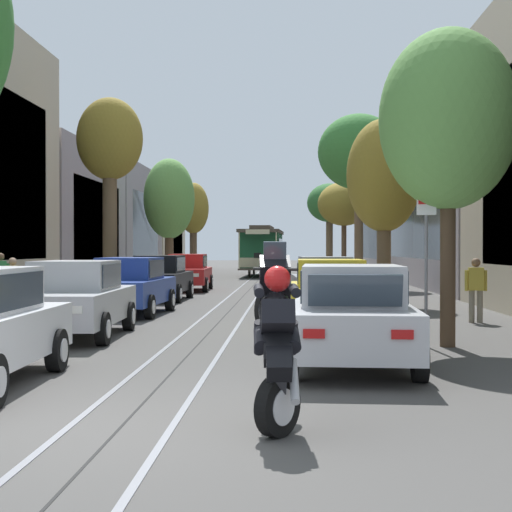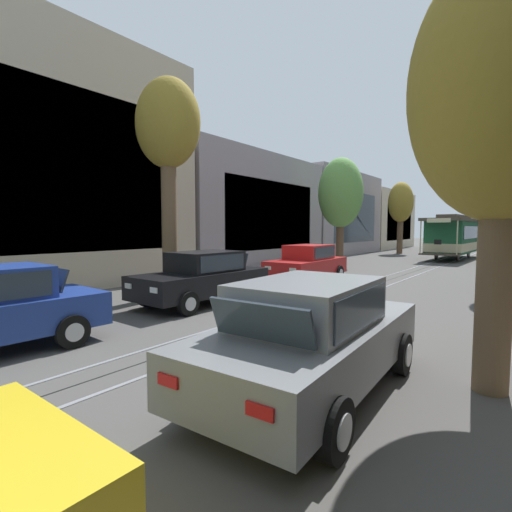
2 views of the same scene
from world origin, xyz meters
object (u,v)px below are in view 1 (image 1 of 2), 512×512
object	(u,v)px
street_sign_post	(426,248)
street_tree_kerb_left_second	(110,147)
street_tree_kerb_right_far	(329,204)
cable_car_trolley	(262,251)
parked_car_red_fifth_left	(188,272)
street_tree_kerb_right_near	(448,121)
pedestrian_on_left_pavement	(1,278)
pedestrian_on_right_pavement	(13,282)
motorcycle_with_rider	(276,331)
street_tree_kerb_left_fourth	(193,210)
parked_car_grey_mid_right	(324,282)
street_tree_kerb_left_mid	(169,200)
street_tree_kerb_right_fourth	(344,204)
parked_car_silver_near_right	(351,315)
pedestrian_crossing_far	(476,286)
street_tree_kerb_right_second	(384,178)
parked_car_black_fourth_left	(159,278)
parked_car_silver_second_left	(75,299)
parked_car_yellow_second_right	(330,293)
parked_car_blue_mid_left	(129,286)
street_tree_kerb_right_mid	(359,153)

from	to	relation	value
street_sign_post	street_tree_kerb_left_second	bearing A→B (deg)	125.25
street_tree_kerb_right_far	cable_car_trolley	bearing A→B (deg)	-129.43
parked_car_red_fifth_left	street_tree_kerb_right_near	distance (m)	20.11
street_tree_kerb_right_near	cable_car_trolley	size ratio (longest dim) A/B	0.65
pedestrian_on_left_pavement	pedestrian_on_right_pavement	size ratio (longest dim) A/B	1.08
street_tree_kerb_right_near	motorcycle_with_rider	size ratio (longest dim) A/B	3.10
street_tree_kerb_left_fourth	street_tree_kerb_right_far	distance (m)	10.04
parked_car_grey_mid_right	street_tree_kerb_left_mid	distance (m)	18.90
street_tree_kerb_left_fourth	pedestrian_on_right_pavement	size ratio (longest dim) A/B	4.15
street_tree_kerb_right_fourth	pedestrian_on_left_pavement	world-z (taller)	street_tree_kerb_right_fourth
parked_car_silver_near_right	street_tree_kerb_left_mid	distance (m)	29.55
pedestrian_on_left_pavement	street_sign_post	bearing A→B (deg)	-34.95
street_tree_kerb_right_near	motorcycle_with_rider	distance (m)	7.95
cable_car_trolley	street_tree_kerb_left_second	bearing A→B (deg)	-101.25
street_tree_kerb_left_mid	pedestrian_on_left_pavement	bearing A→B (deg)	-96.60
cable_car_trolley	pedestrian_crossing_far	distance (m)	32.04
street_tree_kerb_left_mid	street_tree_kerb_right_second	size ratio (longest dim) A/B	1.09
parked_car_black_fourth_left	street_tree_kerb_right_second	size ratio (longest dim) A/B	0.73
motorcycle_with_rider	street_tree_kerb_left_second	bearing A→B (deg)	108.05
parked_car_silver_second_left	motorcycle_with_rider	xyz separation A→B (m)	(4.29, -7.77, 0.20)
motorcycle_with_rider	street_sign_post	world-z (taller)	street_sign_post
street_tree_kerb_right_fourth	parked_car_silver_near_right	bearing A→B (deg)	-93.98
parked_car_black_fourth_left	street_sign_post	xyz separation A→B (m)	(7.12, -12.41, 1.05)
pedestrian_on_right_pavement	pedestrian_crossing_far	distance (m)	12.61
street_tree_kerb_left_second	street_sign_post	bearing A→B (deg)	-54.75
street_tree_kerb_left_mid	street_tree_kerb_left_fourth	bearing A→B (deg)	91.83
parked_car_red_fifth_left	cable_car_trolley	xyz separation A→B (m)	(2.63, 17.62, 0.86)
parked_car_silver_near_right	pedestrian_on_left_pavement	bearing A→B (deg)	132.86
street_tree_kerb_left_mid	motorcycle_with_rider	distance (m)	33.24
parked_car_yellow_second_right	street_sign_post	world-z (taller)	street_sign_post
parked_car_black_fourth_left	street_tree_kerb_right_far	bearing A→B (deg)	75.56
street_tree_kerb_right_near	cable_car_trolley	bearing A→B (deg)	97.43
parked_car_silver_near_right	cable_car_trolley	size ratio (longest dim) A/B	0.48
street_tree_kerb_left_mid	street_tree_kerb_left_fourth	xyz separation A→B (m)	(-0.44, 13.81, 0.14)
street_tree_kerb_left_second	pedestrian_on_left_pavement	world-z (taller)	street_tree_kerb_left_second
street_tree_kerb_right_near	street_tree_kerb_right_second	bearing A→B (deg)	89.35
street_tree_kerb_right_far	pedestrian_on_left_pavement	bearing A→B (deg)	-108.58
street_tree_kerb_right_second	motorcycle_with_rider	world-z (taller)	street_tree_kerb_right_second
parked_car_silver_second_left	street_tree_kerb_right_second	world-z (taller)	street_tree_kerb_right_second
street_tree_kerb_left_second	parked_car_blue_mid_left	bearing A→B (deg)	-71.90
street_tree_kerb_right_second	motorcycle_with_rider	distance (m)	17.59
street_tree_kerb_left_mid	street_tree_kerb_right_far	world-z (taller)	street_tree_kerb_left_mid
street_tree_kerb_right_far	cable_car_trolley	world-z (taller)	street_tree_kerb_right_far
parked_car_yellow_second_right	parked_car_silver_near_right	bearing A→B (deg)	-89.92
street_tree_kerb_left_fourth	street_sign_post	world-z (taller)	street_tree_kerb_left_fourth
parked_car_blue_mid_left	parked_car_grey_mid_right	distance (m)	5.98
parked_car_silver_second_left	motorcycle_with_rider	world-z (taller)	motorcycle_with_rider
cable_car_trolley	street_sign_post	world-z (taller)	cable_car_trolley
cable_car_trolley	motorcycle_with_rider	world-z (taller)	cable_car_trolley
street_tree_kerb_left_mid	street_tree_kerb_right_mid	size ratio (longest dim) A/B	0.81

